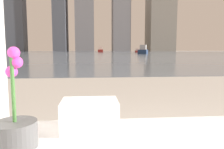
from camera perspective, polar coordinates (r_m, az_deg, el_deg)
name	(u,v)px	position (r m, az deg, el deg)	size (l,w,h in m)	color
potted_orchid	(15,127)	(0.81, -23.96, -12.48)	(0.14, 0.14, 0.33)	#4C4C4C
towel_stack	(90,115)	(0.90, -5.81, -10.50)	(0.22, 0.16, 0.12)	white
harbor_water	(94,53)	(61.90, -4.83, 5.66)	(180.00, 110.00, 0.01)	slate
harbor_boat_1	(101,50)	(79.85, -3.01, 6.36)	(2.09, 5.43, 2.00)	maroon
harbor_boat_2	(143,51)	(46.89, 8.11, 6.18)	(3.23, 5.34, 1.89)	navy
harbor_boat_3	(137,51)	(71.64, 6.59, 6.11)	(1.46, 3.48, 1.27)	maroon
skyline_tower_1	(60,16)	(120.34, -13.34, 14.72)	(6.53, 12.99, 36.92)	#4C515B
skyline_tower_2	(85,10)	(119.72, -7.18, 16.28)	(9.61, 11.03, 42.68)	slate
skyline_tower_4	(160,20)	(124.47, 12.48, 13.70)	(13.55, 13.59, 33.65)	gray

